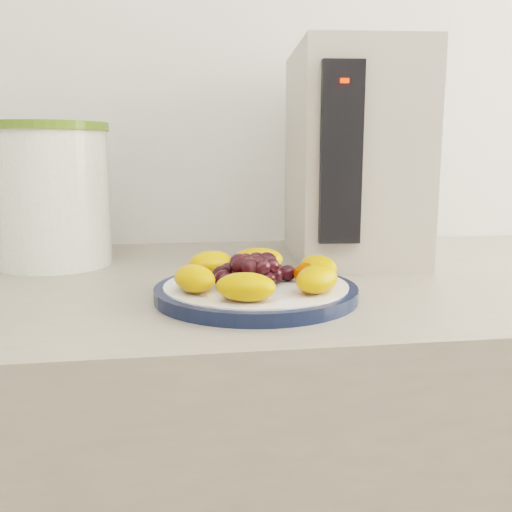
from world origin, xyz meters
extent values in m
cube|color=silver|center=(0.00, 1.51, 1.30)|extent=(3.50, 0.02, 2.60)
cylinder|color=#111A34|center=(0.00, 1.08, 0.91)|extent=(0.23, 0.23, 0.01)
cylinder|color=white|center=(0.00, 1.08, 0.91)|extent=(0.21, 0.21, 0.02)
cylinder|color=#547423|center=(-0.26, 1.32, 1.00)|extent=(0.21, 0.21, 0.20)
cylinder|color=#577728|center=(-0.26, 1.32, 1.10)|extent=(0.21, 0.21, 0.01)
cube|color=#B7AC9E|center=(0.19, 1.31, 1.06)|extent=(0.21, 0.27, 0.32)
cube|color=black|center=(0.13, 1.18, 1.06)|extent=(0.06, 0.02, 0.24)
cube|color=#FF0C05|center=(0.13, 1.17, 1.16)|extent=(0.01, 0.01, 0.01)
ellipsoid|color=orange|center=(0.08, 1.09, 0.93)|extent=(0.05, 0.07, 0.03)
ellipsoid|color=orange|center=(0.02, 1.15, 0.93)|extent=(0.07, 0.05, 0.03)
ellipsoid|color=orange|center=(-0.04, 1.14, 0.93)|extent=(0.07, 0.07, 0.03)
ellipsoid|color=orange|center=(-0.07, 1.05, 0.93)|extent=(0.06, 0.07, 0.03)
ellipsoid|color=orange|center=(-0.02, 1.00, 0.93)|extent=(0.07, 0.06, 0.03)
ellipsoid|color=orange|center=(0.06, 1.03, 0.93)|extent=(0.07, 0.07, 0.03)
ellipsoid|color=black|center=(0.00, 1.08, 0.93)|extent=(0.02, 0.02, 0.02)
ellipsoid|color=black|center=(0.03, 1.08, 0.93)|extent=(0.02, 0.02, 0.02)
ellipsoid|color=black|center=(0.02, 1.09, 0.93)|extent=(0.02, 0.02, 0.02)
ellipsoid|color=black|center=(-0.01, 1.09, 0.93)|extent=(0.02, 0.02, 0.02)
ellipsoid|color=black|center=(-0.02, 1.08, 0.93)|extent=(0.02, 0.02, 0.02)
ellipsoid|color=black|center=(-0.01, 1.06, 0.93)|extent=(0.02, 0.02, 0.02)
ellipsoid|color=black|center=(0.02, 1.06, 0.93)|extent=(0.02, 0.02, 0.02)
ellipsoid|color=black|center=(0.04, 1.09, 0.93)|extent=(0.02, 0.02, 0.02)
ellipsoid|color=black|center=(0.03, 1.10, 0.93)|extent=(0.02, 0.02, 0.02)
ellipsoid|color=black|center=(0.02, 1.11, 0.93)|extent=(0.02, 0.02, 0.02)
ellipsoid|color=black|center=(-0.01, 1.11, 0.93)|extent=(0.02, 0.02, 0.02)
ellipsoid|color=black|center=(-0.02, 1.10, 0.93)|extent=(0.02, 0.02, 0.02)
ellipsoid|color=black|center=(-0.03, 1.09, 0.93)|extent=(0.02, 0.02, 0.02)
ellipsoid|color=black|center=(-0.03, 1.07, 0.93)|extent=(0.02, 0.02, 0.02)
ellipsoid|color=black|center=(-0.02, 1.05, 0.93)|extent=(0.02, 0.02, 0.02)
ellipsoid|color=black|center=(0.00, 1.08, 0.94)|extent=(0.02, 0.02, 0.02)
ellipsoid|color=black|center=(0.02, 1.09, 0.94)|extent=(0.02, 0.02, 0.02)
ellipsoid|color=black|center=(0.01, 1.09, 0.94)|extent=(0.02, 0.02, 0.02)
ellipsoid|color=black|center=(0.00, 1.09, 0.94)|extent=(0.02, 0.02, 0.02)
ellipsoid|color=black|center=(-0.01, 1.08, 0.94)|extent=(0.02, 0.02, 0.02)
ellipsoid|color=black|center=(-0.01, 1.07, 0.94)|extent=(0.02, 0.02, 0.02)
ellipsoid|color=black|center=(0.00, 1.06, 0.94)|extent=(0.02, 0.02, 0.02)
ellipsoid|color=black|center=(0.01, 1.06, 0.94)|extent=(0.02, 0.02, 0.02)
ellipsoid|color=black|center=(0.02, 1.06, 0.94)|extent=(0.02, 0.02, 0.02)
ellipsoid|color=#C83000|center=(0.06, 1.07, 0.93)|extent=(0.03, 0.03, 0.02)
ellipsoid|color=#C83000|center=(0.09, 1.08, 0.93)|extent=(0.03, 0.03, 0.02)
camera|label=1|loc=(-0.09, 0.44, 1.07)|focal=40.00mm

